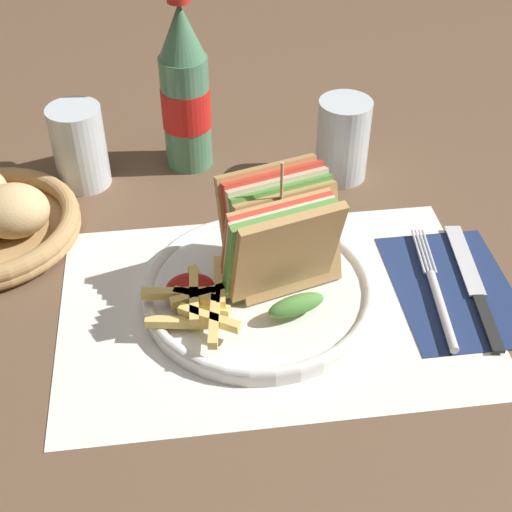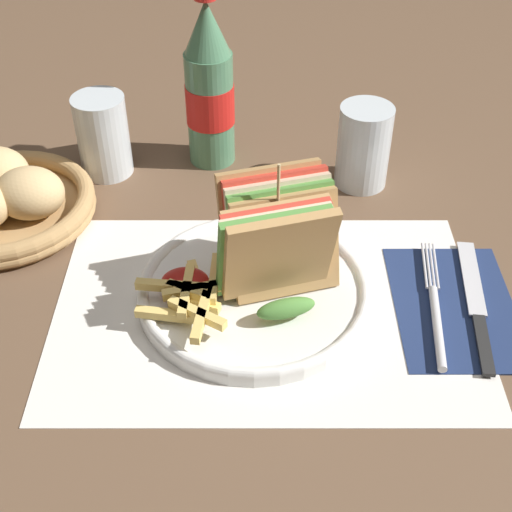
% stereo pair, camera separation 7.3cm
% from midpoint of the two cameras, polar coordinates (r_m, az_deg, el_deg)
% --- Properties ---
extents(ground_plane, '(4.00, 4.00, 0.00)m').
position_cam_midpoint_polar(ground_plane, '(0.74, 4.18, -3.84)').
color(ground_plane, brown).
extents(placemat, '(0.43, 0.29, 0.00)m').
position_cam_midpoint_polar(placemat, '(0.73, 3.83, -4.33)').
color(placemat, silver).
rests_on(placemat, ground_plane).
extents(plate_main, '(0.24, 0.24, 0.02)m').
position_cam_midpoint_polar(plate_main, '(0.73, 2.84, -2.91)').
color(plate_main, white).
rests_on(plate_main, ground_plane).
extents(club_sandwich, '(0.13, 0.13, 0.14)m').
position_cam_midpoint_polar(club_sandwich, '(0.70, 4.85, 1.05)').
color(club_sandwich, tan).
rests_on(club_sandwich, plate_main).
extents(fries_pile, '(0.09, 0.12, 0.02)m').
position_cam_midpoint_polar(fries_pile, '(0.70, -2.10, -3.35)').
color(fries_pile, '#E5C166').
rests_on(fries_pile, plate_main).
extents(ketchup_blob, '(0.05, 0.04, 0.02)m').
position_cam_midpoint_polar(ketchup_blob, '(0.72, -2.68, -2.17)').
color(ketchup_blob, maroon).
rests_on(ketchup_blob, plate_main).
extents(napkin, '(0.12, 0.18, 0.00)m').
position_cam_midpoint_polar(napkin, '(0.77, 18.37, -3.94)').
color(napkin, navy).
rests_on(napkin, ground_plane).
extents(fork, '(0.03, 0.18, 0.01)m').
position_cam_midpoint_polar(fork, '(0.74, 17.08, -4.56)').
color(fork, silver).
rests_on(fork, napkin).
extents(knife, '(0.04, 0.19, 0.00)m').
position_cam_midpoint_polar(knife, '(0.77, 19.97, -3.82)').
color(knife, black).
rests_on(knife, napkin).
extents(coke_bottle_near, '(0.06, 0.06, 0.24)m').
position_cam_midpoint_polar(coke_bottle_near, '(0.90, -1.22, 13.20)').
color(coke_bottle_near, '#4C7F5B').
rests_on(coke_bottle_near, ground_plane).
extents(glass_near, '(0.07, 0.07, 0.10)m').
position_cam_midpoint_polar(glass_near, '(0.89, 11.11, 8.51)').
color(glass_near, silver).
rests_on(glass_near, ground_plane).
extents(glass_far, '(0.07, 0.07, 0.10)m').
position_cam_midpoint_polar(glass_far, '(0.91, -9.74, 9.41)').
color(glass_far, silver).
rests_on(glass_far, ground_plane).
extents(bread_basket, '(0.21, 0.21, 0.07)m').
position_cam_midpoint_polar(bread_basket, '(0.87, -17.15, 4.11)').
color(bread_basket, '#AD8451').
rests_on(bread_basket, ground_plane).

